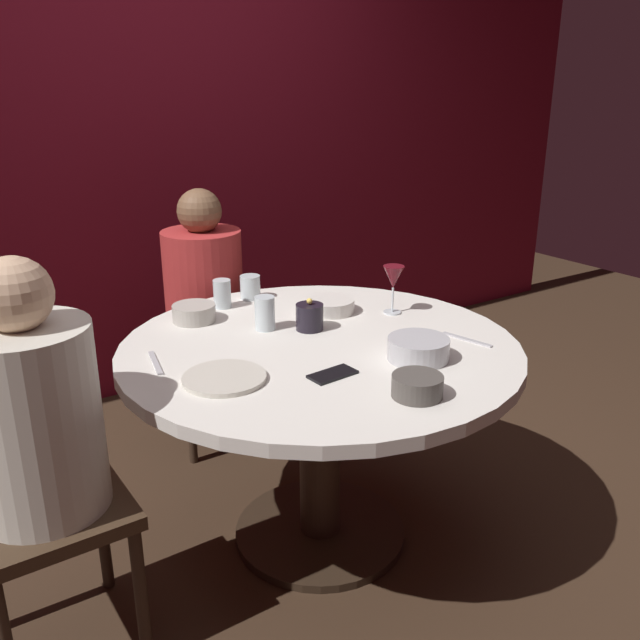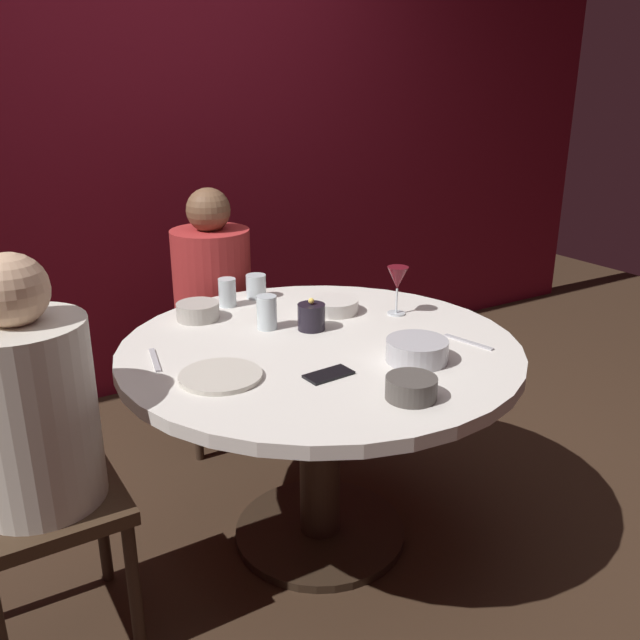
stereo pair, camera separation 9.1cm
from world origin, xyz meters
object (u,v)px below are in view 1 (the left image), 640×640
cup_by_left_diner (265,313)px  bowl_small_white (417,386)px  cell_phone (333,374)px  wine_glass (393,279)px  dining_table (320,388)px  seated_diner_left (35,424)px  seated_diner_back (204,289)px  cup_near_candle (250,287)px  bowl_sauce_side (194,313)px  candle_holder (310,317)px  bowl_salad_center (330,306)px  cup_by_right_diner (222,294)px  dinner_plate (224,378)px  bowl_serving_large (418,349)px

cup_by_left_diner → bowl_small_white: bearing=-83.3°
cell_phone → wine_glass: bearing=119.4°
dining_table → seated_diner_left: seated_diner_left is taller
seated_diner_back → bowl_small_white: 1.34m
cup_near_candle → cup_by_left_diner: cup_by_left_diner is taller
wine_glass → bowl_sauce_side: bearing=152.6°
seated_diner_left → bowl_small_white: (0.87, -0.46, 0.05)m
candle_holder → bowl_salad_center: candle_holder is taller
bowl_sauce_side → cup_by_right_diner: bearing=27.9°
bowl_salad_center → bowl_small_white: size_ratio=1.28×
cup_near_candle → seated_diner_left: bearing=-149.6°
seated_diner_left → seated_diner_back: 1.24m
bowl_sauce_side → cup_near_candle: cup_near_candle is taller
candle_holder → bowl_sauce_side: (-0.29, 0.30, -0.02)m
dining_table → cup_by_left_diner: size_ratio=11.14×
cell_phone → bowl_small_white: 0.26m
candle_holder → bowl_salad_center: size_ratio=0.63×
cup_by_right_diner → cup_near_candle: bearing=14.3°
dinner_plate → cup_near_candle: (0.42, 0.62, 0.04)m
seated_diner_left → wine_glass: (1.26, 0.10, 0.15)m
seated_diner_left → bowl_sauce_side: 0.76m
wine_glass → bowl_serving_large: 0.44m
dining_table → seated_diner_back: 0.88m
candle_holder → bowl_salad_center: (0.16, 0.11, -0.02)m
candle_holder → wine_glass: size_ratio=0.63×
seated_diner_left → cup_by_right_diner: 0.93m
bowl_salad_center → cell_phone: bearing=-124.3°
seated_diner_left → bowl_salad_center: (1.08, 0.24, 0.05)m
bowl_small_white → dining_table: bearing=89.9°
bowl_sauce_side → seated_diner_left: bearing=-146.1°
candle_holder → cup_by_left_diner: size_ratio=0.96×
cell_phone → bowl_small_white: bearing=21.1°
dining_table → cell_phone: (-0.11, -0.23, 0.16)m
cup_by_left_diner → bowl_salad_center: bearing=4.7°
seated_diner_back → dinner_plate: size_ratio=4.70×
bowl_salad_center → bowl_sauce_side: 0.49m
bowl_sauce_side → candle_holder: bearing=-46.1°
candle_holder → seated_diner_back: bearing=93.3°
bowl_small_white → cup_by_right_diner: 0.97m
bowl_small_white → cup_by_left_diner: 0.68m
dinner_plate → bowl_sauce_side: (0.14, 0.50, 0.02)m
bowl_salad_center → bowl_sauce_side: size_ratio=1.18×
bowl_serving_large → cup_by_right_diner: (-0.27, 0.78, 0.02)m
wine_glass → cup_near_candle: size_ratio=1.93×
seated_diner_back → cell_phone: seated_diner_back is taller
cup_near_candle → dinner_plate: bearing=-124.4°
seated_diner_back → bowl_sauce_side: bearing=-28.5°
cup_by_left_diner → dining_table: bearing=-69.5°
dining_table → cell_phone: size_ratio=9.18×
dinner_plate → cup_by_left_diner: 0.42m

